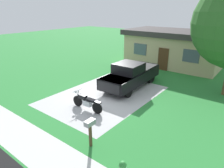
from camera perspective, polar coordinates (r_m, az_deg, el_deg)
ground_plane at (r=13.79m, az=-1.97°, el=-3.20°), size 80.00×80.00×0.00m
driveway_pad at (r=13.79m, az=-1.97°, el=-3.19°), size 5.67×8.09×0.01m
sidewalk_strip at (r=10.50m, az=-24.00°, el=-13.44°), size 36.00×1.80×0.01m
motorcycle at (r=11.82m, az=-7.12°, el=-5.10°), size 2.21×0.70×1.09m
pickup_truck at (r=15.10m, az=5.53°, el=2.74°), size 2.19×5.69×1.90m
mailbox at (r=8.61m, az=-6.23°, el=-11.77°), size 0.26×0.48×1.26m
neighbor_house at (r=21.92m, az=17.13°, el=9.82°), size 9.60×5.60×3.50m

